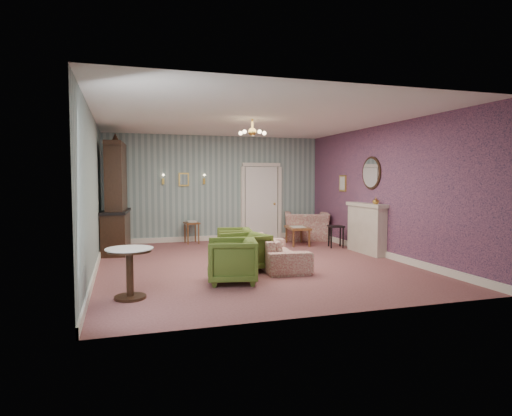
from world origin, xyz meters
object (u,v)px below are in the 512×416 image
object	(u,v)px
olive_chair_c	(234,241)
wingback_chair	(307,221)
olive_chair_a	(232,258)
pedestal_table	(130,273)
side_table_black	(336,237)
dresser	(116,194)
coffee_table	(297,236)
fireplace	(366,228)
sofa_chintz	(277,246)
olive_chair_b	(245,250)

from	to	relation	value
olive_chair_c	wingback_chair	size ratio (longest dim) A/B	0.61
olive_chair_a	pedestal_table	size ratio (longest dim) A/B	1.09
side_table_black	olive_chair_c	bearing A→B (deg)	-166.61
olive_chair_c	dresser	world-z (taller)	dresser
wingback_chair	dresser	xyz separation A→B (m)	(-5.08, -0.57, 0.83)
wingback_chair	coffee_table	bearing A→B (deg)	70.78
coffee_table	side_table_black	xyz separation A→B (m)	(0.73, -0.72, 0.04)
dresser	fireplace	world-z (taller)	dresser
olive_chair_c	coffee_table	bearing A→B (deg)	133.24
olive_chair_a	side_table_black	distance (m)	4.40
coffee_table	wingback_chair	bearing A→B (deg)	51.96
olive_chair_a	coffee_table	distance (m)	4.42
sofa_chintz	pedestal_table	distance (m)	3.25
olive_chair_a	sofa_chintz	world-z (taller)	olive_chair_a
olive_chair_a	dresser	world-z (taller)	dresser
sofa_chintz	olive_chair_b	bearing A→B (deg)	114.89
olive_chair_a	dresser	distance (m)	4.26
sofa_chintz	wingback_chair	bearing A→B (deg)	-27.59
olive_chair_b	coffee_table	xyz separation A→B (m)	(2.18, 2.71, -0.15)
dresser	side_table_black	xyz separation A→B (m)	(5.23, -0.89, -1.08)
wingback_chair	dresser	distance (m)	5.18
olive_chair_b	olive_chair_c	distance (m)	1.33
olive_chair_b	fireplace	size ratio (longest dim) A/B	0.56
dresser	pedestal_table	size ratio (longest dim) A/B	3.67
coffee_table	fireplace	bearing A→B (deg)	-59.07
wingback_chair	coffee_table	distance (m)	0.98
olive_chair_b	coffee_table	size ratio (longest dim) A/B	0.84
olive_chair_a	olive_chair_b	distance (m)	0.95
olive_chair_b	dresser	size ratio (longest dim) A/B	0.29
sofa_chintz	wingback_chair	world-z (taller)	wingback_chair
dresser	olive_chair_a	bearing A→B (deg)	-58.22
dresser	pedestal_table	world-z (taller)	dresser
olive_chair_b	sofa_chintz	size ratio (longest dim) A/B	0.38
olive_chair_c	coffee_table	size ratio (longest dim) A/B	0.78
olive_chair_b	olive_chair_c	size ratio (longest dim) A/B	1.07
coffee_table	dresser	bearing A→B (deg)	177.90
olive_chair_b	fireplace	xyz separation A→B (m)	(3.19, 1.03, 0.19)
coffee_table	pedestal_table	distance (m)	5.89
olive_chair_c	pedestal_table	distance (m)	3.47
olive_chair_b	coffee_table	world-z (taller)	olive_chair_b
olive_chair_b	sofa_chintz	world-z (taller)	sofa_chintz
olive_chair_c	wingback_chair	xyz separation A→B (m)	(2.64, 2.12, 0.16)
olive_chair_c	wingback_chair	distance (m)	3.39
olive_chair_c	wingback_chair	bearing A→B (deg)	138.14
pedestal_table	olive_chair_b	bearing A→B (deg)	32.74
sofa_chintz	coffee_table	world-z (taller)	sofa_chintz
side_table_black	pedestal_table	bearing A→B (deg)	-146.32
coffee_table	side_table_black	bearing A→B (deg)	-44.55
olive_chair_c	side_table_black	distance (m)	2.87
olive_chair_c	sofa_chintz	bearing A→B (deg)	39.42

